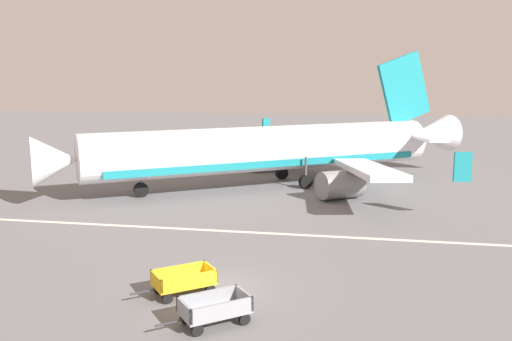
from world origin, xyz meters
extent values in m
plane|color=slate|center=(0.00, 0.00, 0.00)|extent=(220.00, 220.00, 0.00)
cube|color=silver|center=(0.00, 8.90, 0.01)|extent=(120.00, 0.36, 0.01)
cylinder|color=silver|center=(-1.37, 22.67, 3.15)|extent=(26.96, 19.81, 3.70)
cube|color=teal|center=(-1.37, 22.67, 2.13)|extent=(24.36, 17.99, 0.56)
cone|color=silver|center=(-15.06, 13.46, 3.15)|extent=(4.68, 4.79, 3.63)
cone|color=silver|center=(12.86, 32.25, 3.65)|extent=(5.70, 5.43, 3.52)
cube|color=silver|center=(6.72, 18.05, 2.48)|extent=(5.23, 13.26, 1.35)
cube|color=teal|center=(12.52, 14.12, 3.43)|extent=(1.12, 0.42, 1.90)
cylinder|color=gray|center=(4.83, 18.66, 1.13)|extent=(3.83, 3.53, 2.10)
cube|color=silver|center=(-2.60, 31.90, 2.48)|extent=(12.22, 9.44, 1.35)
cube|color=teal|center=(-4.05, 38.76, 3.43)|extent=(0.78, 1.02, 1.90)
cylinder|color=gray|center=(-2.75, 29.92, 1.13)|extent=(3.83, 3.53, 2.10)
cube|color=teal|center=(10.08, 30.38, 7.90)|extent=(5.16, 3.63, 6.88)
cube|color=silver|center=(12.04, 27.83, 3.75)|extent=(3.16, 5.49, 0.24)
cube|color=silver|center=(8.46, 33.14, 3.75)|extent=(5.20, 4.62, 0.24)
cylinder|color=#4C4C51|center=(-10.08, 16.81, 1.57)|extent=(0.20, 0.20, 2.04)
cylinder|color=black|center=(-10.08, 16.81, 0.55)|extent=(1.16, 0.99, 1.10)
cylinder|color=#4C4C51|center=(1.94, 22.24, 1.57)|extent=(0.20, 0.20, 2.04)
cylinder|color=black|center=(1.94, 22.24, 0.55)|extent=(1.16, 0.99, 1.10)
cylinder|color=#4C4C51|center=(-0.52, 25.89, 1.57)|extent=(0.20, 0.20, 2.04)
cylinder|color=black|center=(-0.52, 25.89, 0.55)|extent=(1.16, 0.99, 1.10)
cube|color=gray|center=(0.90, -3.13, 0.48)|extent=(2.83, 2.65, 0.08)
cube|color=gray|center=(1.31, -3.64, 0.80)|extent=(2.02, 1.64, 0.55)
cube|color=gray|center=(0.50, -2.62, 0.80)|extent=(2.02, 1.64, 0.55)
cube|color=gray|center=(-0.04, -3.88, 0.80)|extent=(0.95, 1.16, 0.55)
cube|color=gray|center=(1.84, -2.38, 0.80)|extent=(0.95, 1.16, 0.55)
cylinder|color=#2D2D33|center=(-0.50, -4.26, 0.44)|extent=(0.83, 0.69, 0.08)
cylinder|color=black|center=(0.52, -4.16, 0.22)|extent=(0.44, 0.40, 0.44)
cylinder|color=black|center=(-0.18, -3.28, 0.22)|extent=(0.44, 0.40, 0.44)
cylinder|color=black|center=(1.98, -2.98, 0.22)|extent=(0.44, 0.40, 0.44)
cylinder|color=black|center=(1.28, -2.11, 0.22)|extent=(0.44, 0.40, 0.44)
cube|color=gold|center=(-1.08, -0.64, 0.48)|extent=(2.83, 2.65, 0.08)
cube|color=gold|center=(-0.68, -1.15, 0.80)|extent=(2.02, 1.64, 0.55)
cube|color=gold|center=(-1.49, -0.13, 0.80)|extent=(2.02, 1.64, 0.55)
cube|color=gold|center=(-2.02, -1.39, 0.80)|extent=(0.95, 1.16, 0.55)
cube|color=gold|center=(-0.14, 0.10, 0.80)|extent=(0.95, 1.16, 0.55)
cylinder|color=#2D2D33|center=(-2.49, -1.76, 0.44)|extent=(0.83, 0.69, 0.08)
cylinder|color=black|center=(-1.47, -1.67, 0.22)|extent=(0.44, 0.40, 0.44)
cylinder|color=black|center=(-2.16, -0.79, 0.22)|extent=(0.44, 0.40, 0.44)
cylinder|color=black|center=(0.00, -0.50, 0.22)|extent=(0.44, 0.40, 0.44)
cylinder|color=black|center=(-0.70, 0.38, 0.22)|extent=(0.44, 0.40, 0.44)
camera|label=1|loc=(5.80, -21.52, 9.09)|focal=38.31mm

